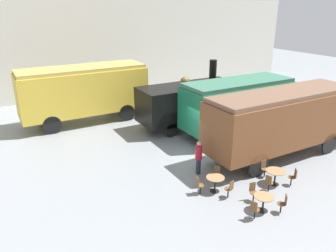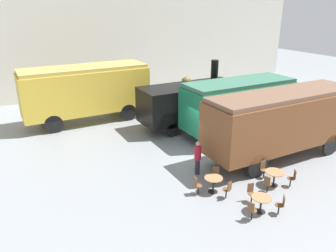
{
  "view_description": "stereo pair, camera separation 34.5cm",
  "coord_description": "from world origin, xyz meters",
  "px_view_note": "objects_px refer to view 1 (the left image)",
  "views": [
    {
      "loc": [
        -9.83,
        -14.15,
        8.1
      ],
      "look_at": [
        -1.3,
        1.0,
        1.6
      ],
      "focal_mm": 35.0,
      "sensor_mm": 36.0,
      "label": 1
    },
    {
      "loc": [
        -9.52,
        -14.31,
        8.1
      ],
      "look_at": [
        -1.3,
        1.0,
        1.6
      ],
      "focal_mm": 35.0,
      "sensor_mm": 36.0,
      "label": 2
    }
  ],
  "objects_px": {
    "steam_locomotive": "(189,101)",
    "passenger_coach_wooden": "(282,118)",
    "passenger_coach_vintage": "(84,90)",
    "streamlined_locomotive": "(246,102)",
    "cafe_table_mid": "(215,180)",
    "visitor_person": "(199,156)",
    "cafe_table_near": "(264,199)",
    "cafe_table_far": "(276,174)",
    "cafe_chair_0": "(283,202)"
  },
  "relations": [
    {
      "from": "cafe_table_near",
      "to": "passenger_coach_vintage",
      "type": "bearing_deg",
      "value": 102.41
    },
    {
      "from": "cafe_table_near",
      "to": "cafe_table_far",
      "type": "xyz_separation_m",
      "value": [
        2.04,
        1.3,
        0.03
      ]
    },
    {
      "from": "passenger_coach_vintage",
      "to": "cafe_table_far",
      "type": "height_order",
      "value": "passenger_coach_vintage"
    },
    {
      "from": "cafe_table_near",
      "to": "cafe_chair_0",
      "type": "height_order",
      "value": "cafe_chair_0"
    },
    {
      "from": "passenger_coach_vintage",
      "to": "passenger_coach_wooden",
      "type": "xyz_separation_m",
      "value": [
        7.82,
        -11.06,
        -0.13
      ]
    },
    {
      "from": "passenger_coach_vintage",
      "to": "visitor_person",
      "type": "height_order",
      "value": "passenger_coach_vintage"
    },
    {
      "from": "cafe_table_near",
      "to": "visitor_person",
      "type": "bearing_deg",
      "value": 97.68
    },
    {
      "from": "streamlined_locomotive",
      "to": "steam_locomotive",
      "type": "bearing_deg",
      "value": 128.12
    },
    {
      "from": "passenger_coach_vintage",
      "to": "steam_locomotive",
      "type": "bearing_deg",
      "value": -36.11
    },
    {
      "from": "cafe_table_far",
      "to": "visitor_person",
      "type": "bearing_deg",
      "value": 134.08
    },
    {
      "from": "passenger_coach_wooden",
      "to": "steam_locomotive",
      "type": "bearing_deg",
      "value": 104.72
    },
    {
      "from": "steam_locomotive",
      "to": "passenger_coach_wooden",
      "type": "relative_size",
      "value": 0.78
    },
    {
      "from": "cafe_table_mid",
      "to": "streamlined_locomotive",
      "type": "bearing_deg",
      "value": 39.11
    },
    {
      "from": "cafe_table_near",
      "to": "cafe_table_far",
      "type": "relative_size",
      "value": 0.91
    },
    {
      "from": "cafe_table_near",
      "to": "cafe_chair_0",
      "type": "relative_size",
      "value": 0.95
    },
    {
      "from": "cafe_table_mid",
      "to": "cafe_table_near",
      "type": "bearing_deg",
      "value": -69.4
    },
    {
      "from": "cafe_table_far",
      "to": "passenger_coach_vintage",
      "type": "bearing_deg",
      "value": 111.58
    },
    {
      "from": "passenger_coach_vintage",
      "to": "steam_locomotive",
      "type": "xyz_separation_m",
      "value": [
        6.08,
        -4.43,
        -0.6
      ]
    },
    {
      "from": "cafe_table_mid",
      "to": "cafe_table_far",
      "type": "bearing_deg",
      "value": -17.27
    },
    {
      "from": "passenger_coach_vintage",
      "to": "streamlined_locomotive",
      "type": "xyz_separation_m",
      "value": [
        8.45,
        -7.46,
        -0.22
      ]
    },
    {
      "from": "streamlined_locomotive",
      "to": "cafe_chair_0",
      "type": "xyz_separation_m",
      "value": [
        -4.65,
        -7.64,
        -1.65
      ]
    },
    {
      "from": "steam_locomotive",
      "to": "cafe_table_near",
      "type": "xyz_separation_m",
      "value": [
        -2.87,
        -10.15,
        -1.23
      ]
    },
    {
      "from": "cafe_table_mid",
      "to": "visitor_person",
      "type": "xyz_separation_m",
      "value": [
        0.29,
        1.77,
        0.4
      ]
    },
    {
      "from": "streamlined_locomotive",
      "to": "passenger_coach_vintage",
      "type": "bearing_deg",
      "value": 138.57
    },
    {
      "from": "cafe_table_near",
      "to": "cafe_table_mid",
      "type": "bearing_deg",
      "value": 110.6
    },
    {
      "from": "steam_locomotive",
      "to": "streamlined_locomotive",
      "type": "height_order",
      "value": "steam_locomotive"
    },
    {
      "from": "passenger_coach_vintage",
      "to": "cafe_table_mid",
      "type": "distance_m",
      "value": 12.75
    },
    {
      "from": "passenger_coach_wooden",
      "to": "cafe_chair_0",
      "type": "height_order",
      "value": "passenger_coach_wooden"
    },
    {
      "from": "cafe_table_mid",
      "to": "steam_locomotive",
      "type": "bearing_deg",
      "value": 65.13
    },
    {
      "from": "cafe_table_near",
      "to": "steam_locomotive",
      "type": "bearing_deg",
      "value": 74.23
    },
    {
      "from": "passenger_coach_wooden",
      "to": "cafe_chair_0",
      "type": "bearing_deg",
      "value": -134.77
    },
    {
      "from": "visitor_person",
      "to": "cafe_table_mid",
      "type": "bearing_deg",
      "value": -99.28
    },
    {
      "from": "steam_locomotive",
      "to": "streamlined_locomotive",
      "type": "bearing_deg",
      "value": -51.88
    },
    {
      "from": "cafe_table_near",
      "to": "visitor_person",
      "type": "relative_size",
      "value": 0.46
    },
    {
      "from": "cafe_table_far",
      "to": "passenger_coach_wooden",
      "type": "bearing_deg",
      "value": 41.02
    },
    {
      "from": "passenger_coach_vintage",
      "to": "cafe_table_near",
      "type": "relative_size",
      "value": 10.67
    },
    {
      "from": "passenger_coach_wooden",
      "to": "visitor_person",
      "type": "xyz_separation_m",
      "value": [
        -5.14,
        0.44,
        -1.27
      ]
    },
    {
      "from": "steam_locomotive",
      "to": "cafe_table_far",
      "type": "bearing_deg",
      "value": -95.3
    },
    {
      "from": "streamlined_locomotive",
      "to": "visitor_person",
      "type": "distance_m",
      "value": 6.69
    },
    {
      "from": "passenger_coach_vintage",
      "to": "visitor_person",
      "type": "xyz_separation_m",
      "value": [
        2.68,
        -10.62,
        -1.4
      ]
    },
    {
      "from": "streamlined_locomotive",
      "to": "visitor_person",
      "type": "height_order",
      "value": "streamlined_locomotive"
    },
    {
      "from": "passenger_coach_wooden",
      "to": "passenger_coach_vintage",
      "type": "bearing_deg",
      "value": 125.26
    },
    {
      "from": "passenger_coach_vintage",
      "to": "cafe_table_mid",
      "type": "relative_size",
      "value": 10.57
    },
    {
      "from": "passenger_coach_vintage",
      "to": "cafe_chair_0",
      "type": "bearing_deg",
      "value": -75.86
    },
    {
      "from": "cafe_table_far",
      "to": "visitor_person",
      "type": "distance_m",
      "value": 3.73
    },
    {
      "from": "cafe_table_near",
      "to": "visitor_person",
      "type": "distance_m",
      "value": 4.02
    },
    {
      "from": "passenger_coach_wooden",
      "to": "cafe_chair_0",
      "type": "distance_m",
      "value": 5.96
    },
    {
      "from": "streamlined_locomotive",
      "to": "cafe_table_near",
      "type": "distance_m",
      "value": 8.99
    },
    {
      "from": "steam_locomotive",
      "to": "cafe_chair_0",
      "type": "relative_size",
      "value": 8.11
    },
    {
      "from": "steam_locomotive",
      "to": "cafe_table_mid",
      "type": "relative_size",
      "value": 8.44
    }
  ]
}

